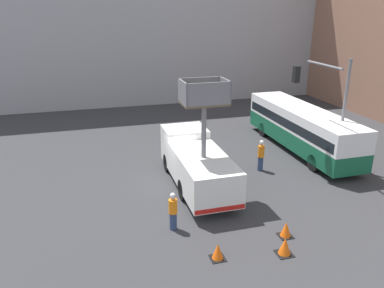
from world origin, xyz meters
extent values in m
plane|color=#333335|center=(0.00, 0.00, 0.00)|extent=(120.00, 120.00, 0.00)
cube|color=#9E9EA3|center=(0.00, 23.04, 8.17)|extent=(44.00, 10.00, 16.34)
cube|color=silver|center=(0.86, 1.59, 1.54)|extent=(2.46, 2.20, 2.13)
cube|color=silver|center=(0.86, -2.08, 1.34)|extent=(2.46, 5.14, 1.72)
cube|color=red|center=(0.86, -4.60, 0.62)|extent=(2.41, 0.10, 0.24)
cylinder|color=black|center=(-0.22, 1.59, 0.53)|extent=(0.30, 1.05, 1.05)
cylinder|color=black|center=(1.94, 1.59, 0.53)|extent=(0.30, 1.05, 1.05)
cylinder|color=black|center=(-0.22, -2.08, 0.53)|extent=(0.30, 1.05, 1.05)
cylinder|color=black|center=(1.94, -2.08, 0.53)|extent=(0.30, 1.05, 1.05)
cylinder|color=slate|center=(0.86, -2.08, 3.55)|extent=(0.24, 0.24, 2.71)
cube|color=brown|center=(0.86, -2.08, 4.96)|extent=(2.17, 1.51, 0.10)
cube|color=slate|center=(-0.18, -2.08, 5.54)|extent=(0.08, 1.51, 1.05)
cube|color=slate|center=(1.91, -2.08, 5.54)|extent=(0.08, 1.51, 1.05)
cube|color=slate|center=(0.86, -1.36, 5.54)|extent=(2.17, 0.08, 1.05)
cube|color=slate|center=(0.86, -2.79, 5.54)|extent=(2.17, 0.08, 1.05)
cube|color=#145638|center=(9.30, 2.60, 0.99)|extent=(2.50, 10.93, 1.12)
cube|color=silver|center=(9.30, 2.60, 2.23)|extent=(2.50, 10.93, 1.37)
cube|color=black|center=(9.30, 2.60, 2.02)|extent=(2.52, 10.49, 0.60)
cylinder|color=black|center=(8.20, 5.99, 0.50)|extent=(0.30, 1.00, 1.00)
cylinder|color=black|center=(10.40, 5.99, 0.50)|extent=(0.30, 1.00, 1.00)
cylinder|color=black|center=(8.20, -0.79, 0.50)|extent=(0.30, 1.00, 1.00)
cylinder|color=black|center=(10.40, -0.79, 0.50)|extent=(0.30, 1.00, 1.00)
cylinder|color=slate|center=(10.01, -0.52, 3.27)|extent=(0.18, 0.18, 6.54)
cylinder|color=slate|center=(8.34, -0.47, 6.24)|extent=(0.23, 3.33, 0.13)
cube|color=black|center=(6.68, -0.42, 5.79)|extent=(0.33, 0.33, 0.90)
sphere|color=red|center=(6.68, -0.42, 6.04)|extent=(0.20, 0.20, 0.20)
cylinder|color=navy|center=(-1.33, -4.65, 0.40)|extent=(0.32, 0.32, 0.81)
cylinder|color=orange|center=(-1.33, -4.65, 1.13)|extent=(0.38, 0.38, 0.64)
sphere|color=tan|center=(-1.33, -4.65, 1.56)|extent=(0.22, 0.22, 0.22)
sphere|color=white|center=(-1.33, -4.65, 1.66)|extent=(0.23, 0.23, 0.23)
cylinder|color=navy|center=(5.16, 0.14, 0.44)|extent=(0.32, 0.32, 0.88)
cylinder|color=orange|center=(5.16, 0.14, 1.22)|extent=(0.38, 0.38, 0.69)
sphere|color=tan|center=(5.16, 0.14, 1.69)|extent=(0.24, 0.24, 0.24)
sphere|color=white|center=(5.16, 0.14, 1.79)|extent=(0.25, 0.25, 0.25)
cube|color=black|center=(-0.15, -7.16, 0.01)|extent=(0.58, 0.58, 0.03)
cone|color=#F25B0F|center=(-0.15, -7.16, 0.33)|extent=(0.47, 0.47, 0.67)
cube|color=black|center=(2.50, -7.61, 0.01)|extent=(0.64, 0.64, 0.03)
cone|color=#F25B0F|center=(2.50, -7.61, 0.36)|extent=(0.51, 0.51, 0.73)
cube|color=black|center=(3.16, -6.51, 0.01)|extent=(0.59, 0.59, 0.03)
cone|color=#F25B0F|center=(3.16, -6.51, 0.34)|extent=(0.47, 0.47, 0.68)
camera|label=1|loc=(-4.44, -18.61, 9.17)|focal=35.00mm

